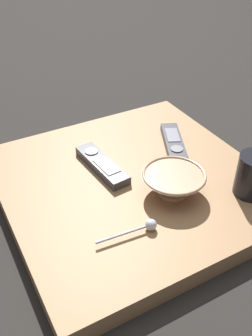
{
  "coord_description": "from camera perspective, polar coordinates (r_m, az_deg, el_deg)",
  "views": [
    {
      "loc": [
        0.67,
        -0.39,
        0.65
      ],
      "look_at": [
        -0.02,
        -0.01,
        0.07
      ],
      "focal_mm": 40.4,
      "sensor_mm": 36.0,
      "label": 1
    }
  ],
  "objects": [
    {
      "name": "table",
      "position": [
        0.99,
        0.94,
        -2.51
      ],
      "size": [
        0.65,
        0.65,
        0.05
      ],
      "color": "#936D47",
      "rests_on": "ground"
    },
    {
      "name": "cereal_bowl",
      "position": [
        0.92,
        7.17,
        -2.06
      ],
      "size": [
        0.16,
        0.16,
        0.06
      ],
      "color": "tan",
      "rests_on": "table"
    },
    {
      "name": "tv_remote_near",
      "position": [
        1.0,
        -3.66,
        0.49
      ],
      "size": [
        0.2,
        0.07,
        0.03
      ],
      "color": "#38383D",
      "rests_on": "table"
    },
    {
      "name": "tv_remote_far",
      "position": [
        1.1,
        7.17,
        3.84
      ],
      "size": [
        0.19,
        0.12,
        0.02
      ],
      "color": "#38383D",
      "rests_on": "table"
    },
    {
      "name": "ground_plane",
      "position": [
        1.01,
        0.92,
        -3.58
      ],
      "size": [
        6.0,
        6.0,
        0.0
      ],
      "primitive_type": "plane",
      "color": "black"
    },
    {
      "name": "teaspoon",
      "position": [
        0.83,
        2.94,
        -8.81
      ],
      "size": [
        0.03,
        0.14,
        0.03
      ],
      "color": "silver",
      "rests_on": "table"
    }
  ]
}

